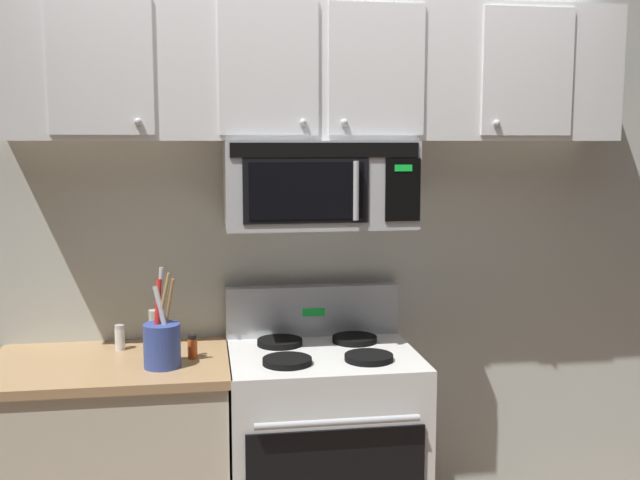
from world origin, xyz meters
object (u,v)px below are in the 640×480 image
stove_range (322,454)px  utensil_crock_blue (162,342)px  spice_jar (193,347)px  salt_shaker (120,338)px  pepper_mill (155,332)px  over_range_microwave (318,184)px

stove_range → utensil_crock_blue: (-0.63, -0.11, 0.53)m
stove_range → spice_jar: stove_range is taller
stove_range → salt_shaker: bearing=168.8°
stove_range → salt_shaker: size_ratio=10.81×
pepper_mill → over_range_microwave: bearing=2.4°
salt_shaker → over_range_microwave: bearing=-3.1°
utensil_crock_blue → over_range_microwave: bearing=19.6°
stove_range → utensil_crock_blue: 0.83m
over_range_microwave → pepper_mill: size_ratio=4.30×
utensil_crock_blue → pepper_mill: bearing=100.9°
stove_range → over_range_microwave: bearing=90.1°
over_range_microwave → stove_range: bearing=-89.9°
stove_range → spice_jar: size_ratio=11.74×
over_range_microwave → pepper_mill: bearing=-177.6°
stove_range → pepper_mill: (-0.67, 0.09, 0.52)m
utensil_crock_blue → salt_shaker: 0.33m
over_range_microwave → utensil_crock_blue: 0.88m
salt_shaker → pepper_mill: pepper_mill is taller
over_range_microwave → pepper_mill: 0.89m
over_range_microwave → salt_shaker: over_range_microwave is taller
utensil_crock_blue → spice_jar: (0.11, 0.10, -0.05)m
pepper_mill → stove_range: bearing=-7.6°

